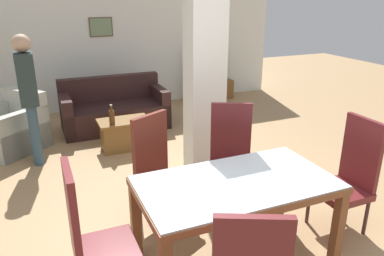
{
  "coord_description": "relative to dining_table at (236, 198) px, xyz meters",
  "views": [
    {
      "loc": [
        -1.41,
        -2.38,
        2.24
      ],
      "look_at": [
        0.0,
        0.94,
        0.92
      ],
      "focal_mm": 35.0,
      "sensor_mm": 36.0,
      "label": 1
    }
  ],
  "objects": [
    {
      "name": "back_wall",
      "position": [
        -0.0,
        5.13,
        0.74
      ],
      "size": [
        7.2,
        0.09,
        2.7
      ],
      "color": "white",
      "rests_on": "ground_plane"
    },
    {
      "name": "divider_pillar",
      "position": [
        0.5,
        1.71,
        0.74
      ],
      "size": [
        0.45,
        0.33,
        2.7
      ],
      "color": "white",
      "rests_on": "ground_plane"
    },
    {
      "name": "dining_table",
      "position": [
        0.0,
        0.0,
        0.0
      ],
      "size": [
        1.64,
        0.9,
        0.77
      ],
      "color": "brown",
      "rests_on": "ground_plane"
    },
    {
      "name": "dining_chair_head_left",
      "position": [
        -1.19,
        0.0,
        -0.03
      ],
      "size": [
        0.46,
        0.46,
        1.14
      ],
      "rotation": [
        0.0,
        0.0,
        -1.57
      ],
      "color": "maroon",
      "rests_on": "ground_plane"
    },
    {
      "name": "dining_chair_head_right",
      "position": [
        1.25,
        0.0,
        -0.03
      ],
      "size": [
        0.46,
        0.46,
        1.14
      ],
      "rotation": [
        0.0,
        0.0,
        1.57
      ],
      "color": "maroon",
      "rests_on": "ground_plane"
    },
    {
      "name": "dining_chair_far_right",
      "position": [
        0.41,
        0.84,
        -0.03
      ],
      "size": [
        0.62,
        0.62,
        1.14
      ],
      "rotation": [
        0.0,
        0.0,
        2.69
      ],
      "color": "maroon",
      "rests_on": "ground_plane"
    },
    {
      "name": "dining_chair_far_left",
      "position": [
        -0.41,
        0.81,
        -0.03
      ],
      "size": [
        0.62,
        0.62,
        1.14
      ],
      "rotation": [
        0.0,
        0.0,
        -2.67
      ],
      "color": "maroon",
      "rests_on": "ground_plane"
    },
    {
      "name": "sofa",
      "position": [
        -0.22,
        3.85,
        -0.32
      ],
      "size": [
        1.75,
        0.88,
        0.85
      ],
      "rotation": [
        0.0,
        0.0,
        3.14
      ],
      "color": "#301B19",
      "rests_on": "ground_plane"
    },
    {
      "name": "armchair",
      "position": [
        -1.84,
        3.46,
        -0.32
      ],
      "size": [
        1.17,
        1.16,
        0.86
      ],
      "rotation": [
        0.0,
        0.0,
        2.25
      ],
      "color": "#B2B6A7",
      "rests_on": "ground_plane"
    },
    {
      "name": "coffee_table",
      "position": [
        -0.29,
        2.84,
        -0.38
      ],
      "size": [
        0.75,
        0.46,
        0.45
      ],
      "color": "brown",
      "rests_on": "ground_plane"
    },
    {
      "name": "bottle",
      "position": [
        -0.48,
        2.73,
        -0.05
      ],
      "size": [
        0.08,
        0.08,
        0.29
      ],
      "color": "#4C2D14",
      "rests_on": "coffee_table"
    },
    {
      "name": "tv_stand",
      "position": [
        2.11,
        4.85,
        -0.41
      ],
      "size": [
        0.96,
        0.4,
        0.41
      ],
      "color": "brown",
      "rests_on": "ground_plane"
    },
    {
      "name": "tv_screen",
      "position": [
        2.11,
        4.85,
        0.1
      ],
      "size": [
        0.82,
        0.24,
        0.63
      ],
      "rotation": [
        0.0,
        0.0,
        3.25
      ],
      "color": "black",
      "rests_on": "tv_stand"
    },
    {
      "name": "standing_person",
      "position": [
        -1.52,
        2.83,
        0.4
      ],
      "size": [
        0.23,
        0.38,
        1.75
      ],
      "rotation": [
        0.0,
        0.0,
        -1.56
      ],
      "color": "#314B5B",
      "rests_on": "ground_plane"
    }
  ]
}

